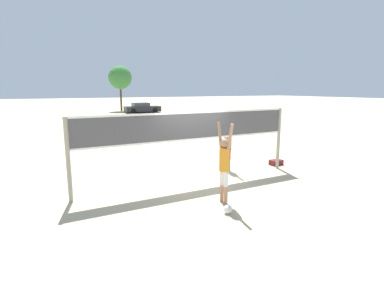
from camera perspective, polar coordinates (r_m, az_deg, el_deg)
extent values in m
plane|color=#C6B28C|center=(10.21, 0.00, -7.23)|extent=(200.00, 200.00, 0.00)
cylinder|color=gray|center=(8.84, -22.53, -2.86)|extent=(0.12, 0.12, 2.37)
cylinder|color=gray|center=(12.15, 16.16, 0.98)|extent=(0.12, 0.12, 2.37)
cube|color=#47474C|center=(9.80, 0.00, 3.44)|extent=(7.53, 0.02, 0.94)
cube|color=white|center=(9.75, 0.00, 6.01)|extent=(7.53, 0.03, 0.06)
cube|color=white|center=(9.86, 0.00, 0.90)|extent=(7.53, 0.03, 0.06)
cylinder|color=tan|center=(8.32, 6.45, -9.66)|extent=(0.11, 0.11, 0.50)
cylinder|color=white|center=(8.17, 6.51, -6.67)|extent=(0.12, 0.12, 0.41)
cylinder|color=tan|center=(8.47, 5.68, -9.26)|extent=(0.11, 0.11, 0.50)
cylinder|color=white|center=(8.33, 5.73, -6.32)|extent=(0.12, 0.12, 0.41)
cylinder|color=orange|center=(8.11, 6.19, -2.94)|extent=(0.28, 0.28, 0.64)
sphere|color=tan|center=(8.02, 6.25, 0.16)|extent=(0.25, 0.25, 0.25)
cylinder|color=tan|center=(7.79, 7.29, 1.30)|extent=(0.08, 0.23, 0.72)
cylinder|color=tan|center=(8.19, 5.32, 1.79)|extent=(0.08, 0.23, 0.72)
cylinder|color=#8C664C|center=(11.78, 6.48, -3.77)|extent=(0.11, 0.11, 0.44)
cylinder|color=red|center=(11.69, 6.52, -1.88)|extent=(0.12, 0.12, 0.36)
cylinder|color=#8C664C|center=(11.62, 7.03, -3.98)|extent=(0.11, 0.11, 0.44)
cylinder|color=red|center=(11.53, 7.08, -2.06)|extent=(0.12, 0.12, 0.36)
cylinder|color=#8C664C|center=(11.52, 6.84, 0.27)|extent=(0.28, 0.28, 0.56)
sphere|color=#8C664C|center=(11.46, 6.89, 2.20)|extent=(0.22, 0.22, 0.22)
cylinder|color=#8C664C|center=(11.63, 6.24, 3.17)|extent=(0.08, 0.21, 0.63)
cylinder|color=#8C664C|center=(11.25, 7.59, 2.90)|extent=(0.08, 0.21, 0.63)
sphere|color=white|center=(7.77, 6.86, -12.24)|extent=(0.22, 0.22, 0.22)
cube|color=maroon|center=(12.88, 15.72, -3.39)|extent=(0.52, 0.33, 0.21)
cube|color=#232328|center=(40.51, -9.41, 6.61)|extent=(4.71, 2.06, 0.71)
cube|color=#2D333D|center=(40.42, -9.75, 7.42)|extent=(2.16, 1.80, 0.46)
cylinder|color=black|center=(41.78, -7.83, 6.54)|extent=(0.65, 0.25, 0.64)
cylinder|color=black|center=(40.10, -7.07, 6.40)|extent=(0.65, 0.25, 0.64)
cylinder|color=black|center=(41.01, -11.69, 6.35)|extent=(0.65, 0.25, 0.64)
cylinder|color=black|center=(39.30, -11.07, 6.20)|extent=(0.65, 0.25, 0.64)
cylinder|color=#4C3823|center=(44.48, -13.37, 8.63)|extent=(0.27, 0.27, 3.80)
sphere|color=#387A38|center=(44.49, -13.53, 12.23)|extent=(3.26, 3.26, 3.26)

